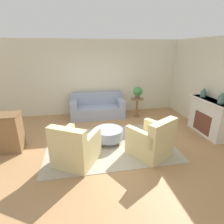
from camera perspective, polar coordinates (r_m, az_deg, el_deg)
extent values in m
plane|color=#AD7F51|center=(4.81, -0.56, -10.76)|extent=(16.00, 16.00, 0.00)
cube|color=beige|center=(6.96, -4.66, 11.13)|extent=(9.41, 0.12, 2.80)
cube|color=#B2A893|center=(4.81, -0.56, -10.71)|extent=(3.34, 2.21, 0.01)
cube|color=#8E99B2|center=(6.64, -4.73, 0.17)|extent=(1.98, 0.85, 0.44)
cube|color=#8E99B2|center=(6.82, -5.13, 4.61)|extent=(1.98, 0.20, 0.45)
cube|color=#8E99B2|center=(6.49, -12.46, 2.49)|extent=(0.24, 0.81, 0.25)
cube|color=#8E99B2|center=(6.65, 2.68, 3.37)|extent=(0.24, 0.81, 0.25)
cube|color=olive|center=(6.34, -4.30, -2.63)|extent=(1.78, 0.05, 0.06)
cube|color=beige|center=(4.17, -11.34, -13.09)|extent=(1.15, 1.16, 0.40)
cube|color=beige|center=(3.69, -14.48, -9.29)|extent=(0.82, 0.59, 0.57)
cube|color=beige|center=(3.85, -7.05, -9.58)|extent=(0.53, 0.78, 0.31)
cube|color=beige|center=(4.18, -15.66, -7.74)|extent=(0.53, 0.78, 0.31)
cube|color=olive|center=(4.55, -8.59, -12.39)|extent=(0.67, 0.42, 0.06)
cube|color=beige|center=(4.46, 12.06, -10.80)|extent=(1.15, 1.16, 0.40)
cube|color=beige|center=(4.07, 16.26, -6.56)|extent=(0.82, 0.59, 0.57)
cube|color=beige|center=(4.56, 14.86, -5.25)|extent=(0.53, 0.78, 0.31)
cube|color=beige|center=(4.06, 9.17, -8.09)|extent=(0.53, 0.78, 0.31)
cube|color=olive|center=(4.76, 8.03, -10.82)|extent=(0.67, 0.42, 0.06)
cylinder|color=#8E99B2|center=(4.82, -1.12, -7.11)|extent=(0.77, 0.77, 0.28)
cylinder|color=olive|center=(4.68, -3.47, -10.76)|extent=(0.05, 0.05, 0.12)
cylinder|color=olive|center=(4.75, 2.16, -10.25)|extent=(0.05, 0.05, 0.12)
cylinder|color=olive|center=(5.08, -4.14, -8.14)|extent=(0.05, 0.05, 0.12)
cylinder|color=olive|center=(5.15, 1.03, -7.71)|extent=(0.05, 0.05, 0.12)
cylinder|color=olive|center=(6.60, 8.29, 4.25)|extent=(0.48, 0.48, 0.03)
cylinder|color=olive|center=(6.70, 8.14, 1.32)|extent=(0.08, 0.08, 0.68)
cylinder|color=olive|center=(6.81, 8.01, -1.29)|extent=(0.27, 0.27, 0.03)
cube|color=silver|center=(5.94, 28.90, -1.53)|extent=(0.36, 1.30, 1.07)
cube|color=brown|center=(5.89, 27.35, -3.13)|extent=(0.02, 0.71, 0.59)
cube|color=silver|center=(5.78, 29.58, 3.19)|extent=(0.44, 1.40, 0.05)
cylinder|color=#477066|center=(6.02, 27.66, 5.23)|extent=(0.17, 0.17, 0.18)
cylinder|color=#477066|center=(5.99, 27.85, 6.37)|extent=(0.08, 0.08, 0.07)
cylinder|color=#477066|center=(5.49, 32.11, 3.38)|extent=(0.17, 0.17, 0.21)
cylinder|color=#477066|center=(5.46, 32.39, 4.84)|extent=(0.08, 0.08, 0.08)
cylinder|color=#4C4742|center=(6.58, 8.33, 4.92)|extent=(0.16, 0.16, 0.13)
sphere|color=#3D7F42|center=(6.53, 8.42, 6.69)|extent=(0.34, 0.34, 0.34)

